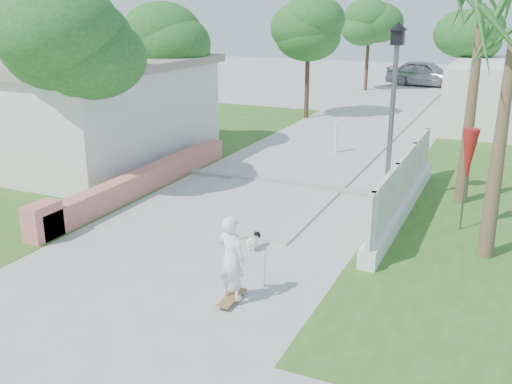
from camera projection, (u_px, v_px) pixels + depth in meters
The scene contains 20 objects.
ground at pixel (169, 271), 10.81m from camera, with size 90.00×90.00×0.00m, color #B7B7B2.
path_strip at pixel (391, 108), 28.10m from camera, with size 3.20×36.00×0.06m, color #B7B7B2.
curb at pixel (286, 183), 15.99m from camera, with size 6.50×0.25×0.10m, color #999993.
grass_left at pixel (126, 146), 20.50m from camera, with size 8.00×20.00×0.01m, color #2E601E.
pink_wall at pixel (136, 184), 15.09m from camera, with size 0.45×8.20×0.80m.
house_left at pixel (60, 107), 18.66m from camera, with size 8.40×7.40×3.23m.
lattice_fence at pixel (403, 192), 13.63m from camera, with size 0.35×7.00×1.50m.
street_lamp at pixel (392, 109), 13.67m from camera, with size 0.44×0.44×4.44m.
bollard at pixel (336, 137), 19.20m from camera, with size 0.14×0.14×1.09m.
patio_umbrella at pixel (469, 157), 12.29m from camera, with size 0.36×0.36×2.30m.
tree_left_near at pixel (74, 47), 13.98m from camera, with size 3.60×3.60×5.28m.
tree_left_mid at pixel (164, 47), 19.24m from camera, with size 3.20×3.20×4.85m.
tree_path_left at pixel (309, 30), 24.64m from camera, with size 3.40×3.40×5.23m.
tree_path_right at pixel (468, 37), 25.75m from camera, with size 3.00×3.00×4.79m.
tree_path_far at pixel (369, 24), 33.21m from camera, with size 3.20×3.20×5.17m.
palm_far at pixel (481, 20), 13.23m from camera, with size 1.80×1.80×5.30m.
palm_near at pixel (512, 54), 10.22m from camera, with size 1.80×1.80×4.70m.
skateboarder at pixel (238, 244), 10.27m from camera, with size 0.88×2.70×1.54m.
dog at pixel (254, 241), 11.69m from camera, with size 0.24×0.52×0.36m.
parked_car at pixel (425, 74), 35.66m from camera, with size 1.91×4.75×1.62m, color #A9ADB1.
Camera 1 is at (5.58, -8.25, 4.76)m, focal length 40.00 mm.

